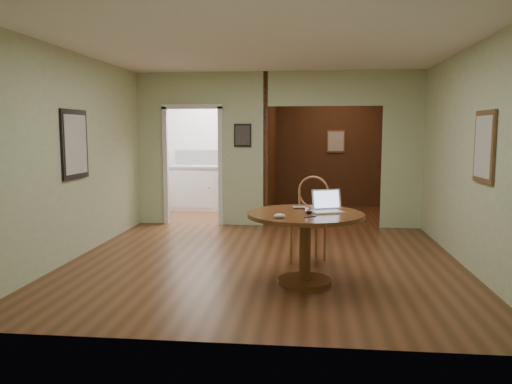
# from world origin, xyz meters

# --- Properties ---
(floor) EXTENTS (5.00, 5.00, 0.00)m
(floor) POSITION_xyz_m (0.00, 0.00, 0.00)
(floor) COLOR #4D2C16
(floor) RESTS_ON ground
(room_shell) EXTENTS (5.20, 7.50, 5.00)m
(room_shell) POSITION_xyz_m (-0.47, 3.10, 1.29)
(room_shell) COLOR white
(room_shell) RESTS_ON ground
(dining_table) EXTENTS (1.27, 1.27, 0.79)m
(dining_table) POSITION_xyz_m (0.53, -0.87, 0.59)
(dining_table) COLOR brown
(dining_table) RESTS_ON ground
(chair) EXTENTS (0.60, 0.60, 1.10)m
(chair) POSITION_xyz_m (0.59, 0.09, 0.61)
(chair) COLOR #965B35
(chair) RESTS_ON ground
(open_laptop) EXTENTS (0.40, 0.40, 0.24)m
(open_laptop) POSITION_xyz_m (0.76, -0.76, 0.86)
(open_laptop) COLOR silver
(open_laptop) RESTS_ON dining_table
(closed_laptop) EXTENTS (0.35, 0.27, 0.02)m
(closed_laptop) POSITION_xyz_m (0.55, -0.60, 0.80)
(closed_laptop) COLOR silver
(closed_laptop) RESTS_ON dining_table
(mouse) EXTENTS (0.13, 0.09, 0.05)m
(mouse) POSITION_xyz_m (0.27, -1.25, 0.82)
(mouse) COLOR silver
(mouse) RESTS_ON dining_table
(wine_glass) EXTENTS (0.08, 0.08, 0.09)m
(wine_glass) POSITION_xyz_m (0.57, -0.95, 0.84)
(wine_glass) COLOR white
(wine_glass) RESTS_ON dining_table
(pen) EXTENTS (0.12, 0.10, 0.01)m
(pen) POSITION_xyz_m (0.58, -1.14, 0.80)
(pen) COLOR navy
(pen) RESTS_ON dining_table
(kitchen_cabinet) EXTENTS (2.06, 0.60, 0.94)m
(kitchen_cabinet) POSITION_xyz_m (-1.35, 4.20, 0.47)
(kitchen_cabinet) COLOR white
(kitchen_cabinet) RESTS_ON ground
(grocery_bag) EXTENTS (0.39, 0.37, 0.31)m
(grocery_bag) POSITION_xyz_m (-0.67, 4.20, 1.10)
(grocery_bag) COLOR beige
(grocery_bag) RESTS_ON kitchen_cabinet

